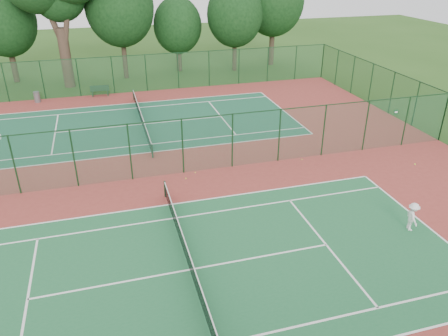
{
  "coord_description": "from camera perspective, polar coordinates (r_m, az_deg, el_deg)",
  "views": [
    {
      "loc": [
        -2.6,
        -23.43,
        12.11
      ],
      "look_at": [
        3.18,
        -3.16,
        1.6
      ],
      "focal_mm": 35.0,
      "sensor_mm": 36.0,
      "label": 1
    }
  ],
  "objects": [
    {
      "name": "stray_ball_c",
      "position": [
        25.9,
        -5.0,
        -1.36
      ],
      "size": [
        0.08,
        0.08,
        0.08
      ],
      "primitive_type": "sphere",
      "color": "#D0D732",
      "rests_on": "red_pad"
    },
    {
      "name": "fence_north",
      "position": [
        42.78,
        -12.23,
        11.91
      ],
      "size": [
        40.0,
        0.09,
        3.5
      ],
      "color": "#194D2A",
      "rests_on": "ground"
    },
    {
      "name": "court_near",
      "position": [
        19.0,
        -4.53,
        -13.12
      ],
      "size": [
        23.77,
        10.97,
        0.01
      ],
      "primitive_type": "cube",
      "color": "#1E6136",
      "rests_on": "red_pad"
    },
    {
      "name": "trash_bin",
      "position": [
        42.61,
        -23.24,
        8.52
      ],
      "size": [
        0.65,
        0.65,
        0.95
      ],
      "primitive_type": "cylinder",
      "rotation": [
        0.0,
        0.0,
        -0.27
      ],
      "color": "slate",
      "rests_on": "red_pad"
    },
    {
      "name": "bench",
      "position": [
        42.54,
        -15.91,
        9.73
      ],
      "size": [
        1.73,
        0.58,
        1.05
      ],
      "rotation": [
        0.0,
        0.0,
        -0.05
      ],
      "color": "#12341B",
      "rests_on": "red_pad"
    },
    {
      "name": "court_far",
      "position": [
        34.71,
        -10.67,
        5.64
      ],
      "size": [
        23.77,
        10.97,
        0.01
      ],
      "primitive_type": "cube",
      "color": "#1B5639",
      "rests_on": "red_pad"
    },
    {
      "name": "ground",
      "position": [
        26.5,
        -8.53,
        -1.01
      ],
      "size": [
        120.0,
        120.0,
        0.0
      ],
      "primitive_type": "plane",
      "color": "#294F18",
      "rests_on": "ground"
    },
    {
      "name": "fence_divider",
      "position": [
        25.74,
        -8.79,
        2.47
      ],
      "size": [
        40.0,
        0.09,
        3.5
      ],
      "color": "#194D32",
      "rests_on": "ground"
    },
    {
      "name": "tennis_net_near",
      "position": [
        18.67,
        -4.59,
        -11.87
      ],
      "size": [
        0.1,
        12.9,
        0.97
      ],
      "color": "#12321C",
      "rests_on": "ground"
    },
    {
      "name": "stray_ball_b",
      "position": [
        28.61,
        10.15,
        1.12
      ],
      "size": [
        0.07,
        0.07,
        0.07
      ],
      "primitive_type": "sphere",
      "color": "#C0D832",
      "rests_on": "red_pad"
    },
    {
      "name": "player_near",
      "position": [
        22.78,
        23.39,
        -5.85
      ],
      "size": [
        0.76,
        1.04,
        1.45
      ],
      "primitive_type": "imported",
      "rotation": [
        0.0,
        0.0,
        1.32
      ],
      "color": "white",
      "rests_on": "court_near"
    },
    {
      "name": "fence_east",
      "position": [
        34.15,
        26.78,
        5.98
      ],
      "size": [
        0.09,
        36.0,
        3.5
      ],
      "rotation": [
        0.0,
        0.0,
        1.57
      ],
      "color": "#174625",
      "rests_on": "ground"
    },
    {
      "name": "tennis_net_far",
      "position": [
        34.53,
        -10.75,
        6.46
      ],
      "size": [
        0.1,
        12.9,
        0.97
      ],
      "color": "#13341F",
      "rests_on": "ground"
    },
    {
      "name": "stray_ball_a",
      "position": [
        26.55,
        -3.78,
        -0.59
      ],
      "size": [
        0.06,
        0.06,
        0.06
      ],
      "primitive_type": "sphere",
      "color": "yellow",
      "rests_on": "red_pad"
    },
    {
      "name": "red_pad",
      "position": [
        26.5,
        -8.53,
        -1.0
      ],
      "size": [
        40.0,
        36.0,
        0.01
      ],
      "primitive_type": "cube",
      "color": "maroon",
      "rests_on": "ground"
    },
    {
      "name": "evergreen_row",
      "position": [
        49.29,
        -12.08,
        11.7
      ],
      "size": [
        39.0,
        5.0,
        12.0
      ],
      "primitive_type": null,
      "color": "black",
      "rests_on": "ground"
    }
  ]
}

